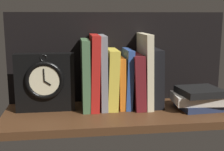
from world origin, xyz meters
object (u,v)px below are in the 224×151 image
Objects in this scene: book_cream_twain at (145,70)px; framed_clock at (45,82)px; book_red_requiem at (94,72)px; book_blue_modern at (127,78)px; book_gray_chess at (102,72)px; book_orange_pandolfini at (120,82)px; book_yellow_seinlanguage at (112,79)px; book_stack_side at (199,98)px; book_black_skeptic at (154,78)px; book_maroon_dawkins at (136,80)px; book_green_romantic at (85,74)px.

book_cream_twain reaches higher than framed_clock.
book_red_requiem is 11.84cm from book_blue_modern.
book_orange_pandolfini is (6.27, 0.00, -3.77)cm from book_gray_chess.
book_cream_twain is at bearing 0.00° from book_red_requiem.
framed_clock is (-22.67, -1.33, -0.25)cm from book_yellow_seinlanguage.
book_cream_twain reaches higher than book_stack_side.
book_gray_chess is at bearing 3.89° from framed_clock.
book_black_skeptic is (21.31, 0.00, -2.55)cm from book_red_requiem.
book_cream_twain is 1.31× the size of framed_clock.
book_cream_twain is 20.94cm from book_stack_side.
book_cream_twain is at bearing 0.00° from book_maroon_dawkins.
framed_clock is at bearing -177.58° from book_maroon_dawkins.
framed_clock is at bearing -178.00° from book_black_skeptic.
book_red_requiem reaches higher than book_black_skeptic.
book_blue_modern is at bearing 0.00° from book_yellow_seinlanguage.
book_cream_twain is 1.46× the size of book_stack_side.
book_stack_side is at bearing -20.53° from book_cream_twain.
book_maroon_dawkins is at bearing 0.00° from book_red_requiem.
book_blue_modern reaches higher than book_orange_pandolfini.
book_gray_chess is 1.24× the size of book_black_skeptic.
book_blue_modern is 1.00× the size of book_black_skeptic.
book_cream_twain is (15.08, 0.00, 0.20)cm from book_gray_chess.
book_blue_modern reaches higher than book_stack_side.
book_black_skeptic is 17.01cm from book_stack_side.
book_gray_chess is 15.08cm from book_cream_twain.
book_gray_chess is at bearing 168.57° from book_stack_side.
book_yellow_seinlanguage is at bearing 180.00° from book_orange_pandolfini.
book_maroon_dawkins is 0.96× the size of framed_clock.
book_blue_modern is (8.72, 0.00, -2.44)cm from book_gray_chess.
book_orange_pandolfini is (3.09, 0.00, -1.34)cm from book_yellow_seinlanguage.
book_blue_modern reaches higher than framed_clock.
book_gray_chess is at bearing 0.00° from book_red_requiem.
book_green_romantic is 5.93cm from book_gray_chess.
book_orange_pandolfini is 2.79cm from book_blue_modern.
book_stack_side is (20.87, -6.62, -5.61)cm from book_maroon_dawkins.
book_red_requiem is at bearing 180.00° from book_blue_modern.
book_black_skeptic is 37.97cm from framed_clock.
book_maroon_dawkins is at bearing -0.00° from book_green_romantic.
book_green_romantic is 20.98cm from book_cream_twain.
book_black_skeptic reaches higher than book_maroon_dawkins.
book_gray_chess is 1.24× the size of book_yellow_seinlanguage.
book_yellow_seinlanguage reaches higher than book_orange_pandolfini.
book_red_requiem reaches higher than book_blue_modern.
book_orange_pandolfini is (12.16, -0.00, -3.10)cm from book_green_romantic.
book_cream_twain is 4.31cm from book_black_skeptic.
book_black_skeptic is (12.19, 0.00, 1.30)cm from book_orange_pandolfini.
book_green_romantic reaches higher than book_orange_pandolfini.
book_red_requiem is at bearing -0.00° from book_green_romantic.
book_red_requiem is 6.54cm from book_yellow_seinlanguage.
book_red_requiem is 1.01× the size of book_gray_chess.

